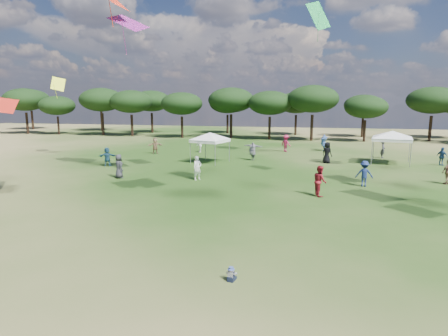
% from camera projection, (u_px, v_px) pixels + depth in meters
% --- Properties ---
extents(ground, '(140.00, 140.00, 0.00)m').
position_uv_depth(ground, '(198.00, 310.00, 9.93)').
color(ground, '#264514').
rests_on(ground, ground).
extents(tree_line, '(108.78, 17.63, 7.77)m').
position_uv_depth(tree_line, '(306.00, 101.00, 54.00)').
color(tree_line, black).
rests_on(tree_line, ground).
extents(tent_left, '(5.26, 5.26, 2.98)m').
position_uv_depth(tent_left, '(210.00, 134.00, 33.07)').
color(tent_left, gray).
rests_on(tent_left, ground).
extents(tent_right, '(6.29, 6.29, 3.19)m').
position_uv_depth(tent_right, '(393.00, 132.00, 32.45)').
color(tent_right, gray).
rests_on(tent_right, ground).
extents(toddler, '(0.33, 0.36, 0.46)m').
position_uv_depth(toddler, '(231.00, 275.00, 11.47)').
color(toddler, black).
rests_on(toddler, ground).
extents(festival_crowd, '(28.91, 22.19, 1.87)m').
position_uv_depth(festival_crowd, '(272.00, 153.00, 33.65)').
color(festival_crowd, '#9A7354').
rests_on(festival_crowd, ground).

